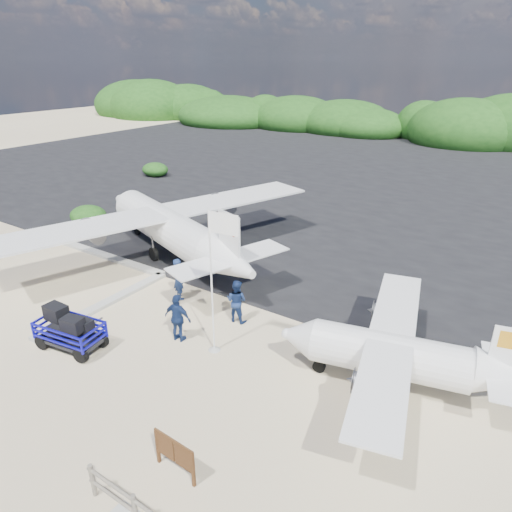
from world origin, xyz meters
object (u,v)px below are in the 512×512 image
(crew_c, at_px, (178,318))
(aircraft_small, at_px, (330,161))
(baggage_cart, at_px, (73,347))
(signboard, at_px, (176,473))
(flagpole, at_px, (214,350))
(crew_a, at_px, (179,279))
(crew_b, at_px, (237,301))

(crew_c, distance_m, aircraft_small, 35.20)
(baggage_cart, distance_m, crew_c, 4.10)
(baggage_cart, bearing_deg, signboard, -24.50)
(flagpole, xyz_separation_m, crew_c, (-1.53, -0.24, 0.98))
(flagpole, distance_m, aircraft_small, 35.41)
(baggage_cart, bearing_deg, flagpole, 23.65)
(crew_a, bearing_deg, flagpole, 173.16)
(signboard, bearing_deg, crew_c, 133.98)
(flagpole, relative_size, crew_c, 2.83)
(flagpole, xyz_separation_m, aircraft_small, (-11.07, 33.63, 0.00))
(crew_b, bearing_deg, signboard, 108.12)
(flagpole, relative_size, signboard, 3.81)
(flagpole, distance_m, crew_b, 2.41)
(crew_a, xyz_separation_m, crew_b, (3.28, -0.13, -0.06))
(flagpole, height_order, crew_c, flagpole)
(crew_b, relative_size, crew_c, 0.94)
(baggage_cart, distance_m, signboard, 7.44)
(flagpole, xyz_separation_m, crew_b, (-0.53, 2.16, 0.92))
(baggage_cart, xyz_separation_m, signboard, (7.15, -2.06, 0.00))
(aircraft_small, bearing_deg, crew_a, 90.11)
(signboard, bearing_deg, crew_a, 134.11)
(crew_c, bearing_deg, flagpole, -178.79)
(flagpole, xyz_separation_m, crew_a, (-3.81, 2.29, 0.98))
(crew_c, bearing_deg, crew_a, -55.50)
(baggage_cart, height_order, flagpole, flagpole)
(flagpole, bearing_deg, crew_c, -171.26)
(flagpole, bearing_deg, baggage_cart, -147.90)
(signboard, xyz_separation_m, aircraft_small, (-13.69, 38.54, 0.00))
(signboard, relative_size, crew_b, 0.79)
(aircraft_small, bearing_deg, baggage_cart, 87.23)
(crew_b, height_order, aircraft_small, crew_b)
(flagpole, xyz_separation_m, signboard, (2.62, -4.90, 0.00))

